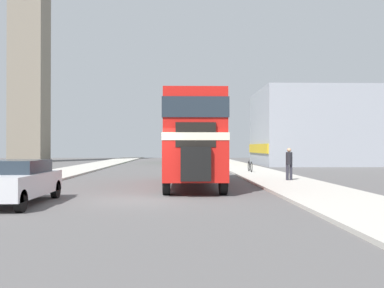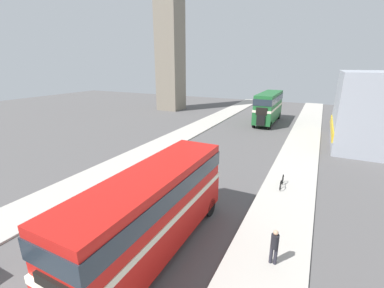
{
  "view_description": "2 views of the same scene",
  "coord_description": "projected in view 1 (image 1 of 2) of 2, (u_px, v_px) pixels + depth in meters",
  "views": [
    {
      "loc": [
        1.42,
        -14.73,
        1.8
      ],
      "look_at": [
        1.97,
        5.59,
        1.97
      ],
      "focal_mm": 40.0,
      "sensor_mm": 36.0,
      "label": 1
    },
    {
      "loc": [
        7.97,
        -2.56,
        8.42
      ],
      "look_at": [
        0.0,
        13.33,
        2.84
      ],
      "focal_mm": 24.0,
      "sensor_mm": 36.0,
      "label": 2
    }
  ],
  "objects": [
    {
      "name": "ground_plane",
      "position": [
        139.0,
        200.0,
        14.67
      ],
      "size": [
        120.0,
        120.0,
        0.0
      ],
      "primitive_type": "plane",
      "color": "#565454"
    },
    {
      "name": "sidewalk_right",
      "position": [
        334.0,
        198.0,
        14.85
      ],
      "size": [
        3.5,
        120.0,
        0.12
      ],
      "color": "#B7B2A8",
      "rests_on": "ground_plane"
    },
    {
      "name": "double_decker_bus",
      "position": [
        192.0,
        135.0,
        20.3
      ],
      "size": [
        2.46,
        10.05,
        4.05
      ],
      "color": "red",
      "rests_on": "ground_plane"
    },
    {
      "name": "bus_distant",
      "position": [
        179.0,
        140.0,
        50.62
      ],
      "size": [
        2.47,
        9.76,
        4.44
      ],
      "color": "#1E602D",
      "rests_on": "ground_plane"
    },
    {
      "name": "car_parked_near",
      "position": [
        17.0,
        181.0,
        13.55
      ],
      "size": [
        1.69,
        4.25,
        1.4
      ],
      "color": "silver",
      "rests_on": "ground_plane"
    },
    {
      "name": "pedestrian_walking",
      "position": [
        289.0,
        162.0,
        22.02
      ],
      "size": [
        0.34,
        0.34,
        1.66
      ],
      "color": "#282833",
      "rests_on": "sidewalk_right"
    },
    {
      "name": "bicycle_on_pavement",
      "position": [
        250.0,
        166.0,
        29.73
      ],
      "size": [
        0.05,
        1.76,
        0.78
      ],
      "color": "black",
      "rests_on": "sidewalk_right"
    },
    {
      "name": "church_tower",
      "position": [
        30.0,
        10.0,
        54.17
      ],
      "size": [
        4.33,
        4.33,
        37.66
      ],
      "color": "gray",
      "rests_on": "ground_plane"
    },
    {
      "name": "shop_building_block",
      "position": [
        363.0,
        128.0,
        44.53
      ],
      "size": [
        22.12,
        10.87,
        7.71
      ],
      "color": "#999EA8",
      "rests_on": "ground_plane"
    }
  ]
}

